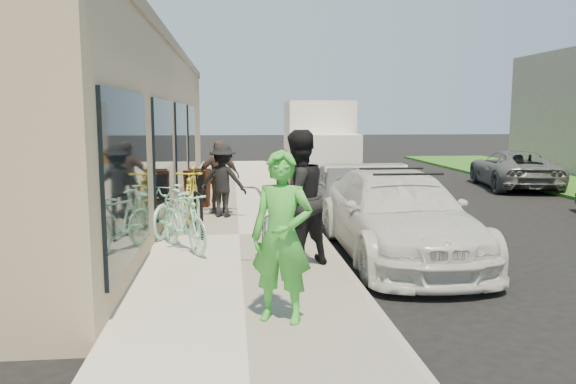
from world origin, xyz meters
name	(u,v)px	position (x,y,z in m)	size (l,w,h in m)	color
ground	(385,286)	(0.00, 0.00, 0.00)	(120.00, 120.00, 0.00)	black
sidewalk	(239,238)	(-2.00, 3.00, 0.07)	(3.00, 34.00, 0.15)	beige
curb	(320,237)	(-0.45, 3.00, 0.07)	(0.12, 34.00, 0.13)	gray
storefront	(114,125)	(-5.24, 7.99, 2.12)	(3.60, 20.00, 4.22)	tan
bike_rack	(198,210)	(-2.75, 2.83, 0.65)	(0.20, 0.57, 0.83)	black
sandwich_board	(197,188)	(-2.97, 6.28, 0.62)	(0.66, 0.67, 0.92)	#33190E
sedan_white	(397,215)	(0.65, 1.63, 0.72)	(2.02, 4.96, 1.48)	silver
sedan_silver	(345,189)	(0.59, 5.71, 0.63)	(1.49, 3.70, 1.26)	gray
moving_truck	(318,147)	(0.92, 11.98, 1.27)	(2.43, 5.90, 2.86)	silver
far_car_gray	(513,169)	(7.14, 10.12, 0.62)	(2.05, 4.45, 1.24)	#525456
tandem_bike	(276,220)	(-1.44, 1.13, 0.77)	(0.82, 2.34, 1.23)	silver
woman_rider	(282,237)	(-1.60, -1.56, 1.09)	(0.68, 0.45, 1.87)	green
man_standing	(297,199)	(-1.16, 0.69, 1.17)	(0.99, 0.77, 2.03)	black
cruiser_bike_a	(184,221)	(-2.93, 1.82, 0.65)	(0.47, 1.68, 1.01)	#99E4C7
cruiser_bike_b	(179,207)	(-3.14, 3.24, 0.66)	(0.67, 1.93, 1.02)	#99E4C7
cruiser_bike_c	(192,195)	(-2.97, 4.40, 0.72)	(0.54, 1.91, 1.15)	gold
bystander_a	(223,181)	(-2.32, 4.89, 0.96)	(1.04, 0.60, 1.61)	black
bystander_b	(218,177)	(-2.43, 5.48, 0.99)	(0.98, 0.41, 1.67)	brown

